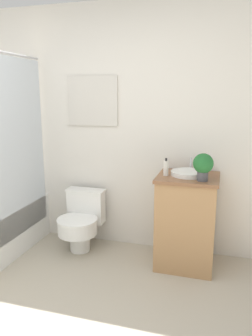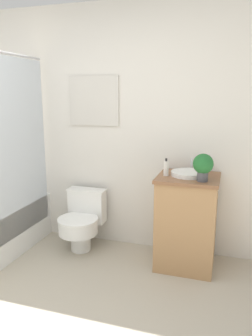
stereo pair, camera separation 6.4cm
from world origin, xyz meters
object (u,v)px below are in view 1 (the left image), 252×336
at_px(toilet, 81,220).
at_px(potted_plant, 203,165).
at_px(soap_bottle, 166,168).
at_px(sink, 189,173).

bearing_deg(toilet, potted_plant, -7.41).
bearing_deg(toilet, soap_bottle, -3.86).
height_order(soap_bottle, potted_plant, potted_plant).
xyz_separation_m(toilet, potted_plant, (1.23, -0.16, 0.70)).
xyz_separation_m(toilet, soap_bottle, (0.89, -0.06, 0.63)).
height_order(toilet, sink, sink).
distance_m(sink, soap_bottle, 0.22).
distance_m(soap_bottle, potted_plant, 0.36).
distance_m(sink, potted_plant, 0.24).
height_order(toilet, soap_bottle, soap_bottle).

